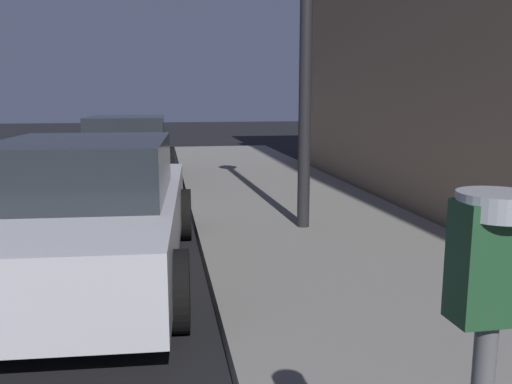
{
  "coord_description": "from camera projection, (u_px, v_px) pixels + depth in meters",
  "views": [
    {
      "loc": [
        3.59,
        -0.5,
        1.83
      ],
      "look_at": [
        4.07,
        2.18,
        1.34
      ],
      "focal_mm": 37.19,
      "sensor_mm": 36.0,
      "label": 1
    }
  ],
  "objects": [
    {
      "name": "car_black",
      "position": [
        128.0,
        150.0,
        11.4
      ],
      "size": [
        2.06,
        4.09,
        1.43
      ],
      "color": "black",
      "rests_on": "ground"
    },
    {
      "name": "car_silver",
      "position": [
        89.0,
        211.0,
        5.32
      ],
      "size": [
        2.21,
        4.59,
        1.43
      ],
      "color": "#B7B7BF",
      "rests_on": "ground"
    },
    {
      "name": "parking_meter",
      "position": [
        486.0,
        334.0,
        1.31
      ],
      "size": [
        0.19,
        0.19,
        1.46
      ],
      "color": "#59595B",
      "rests_on": "sidewalk"
    }
  ]
}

